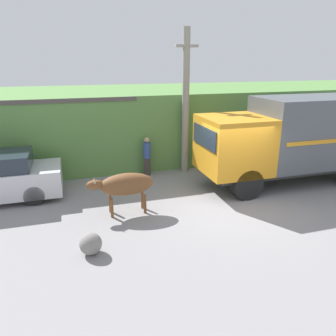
{
  "coord_description": "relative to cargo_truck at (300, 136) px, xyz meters",
  "views": [
    {
      "loc": [
        -5.03,
        -8.96,
        4.5
      ],
      "look_at": [
        -2.1,
        0.64,
        1.19
      ],
      "focal_mm": 35.0,
      "sensor_mm": 36.0,
      "label": 1
    }
  ],
  "objects": [
    {
      "name": "ground_plane",
      "position": [
        -3.15,
        -1.03,
        -1.8
      ],
      "size": [
        60.0,
        60.0,
        0.0
      ],
      "primitive_type": "plane",
      "color": "gray"
    },
    {
      "name": "hillside_embankment",
      "position": [
        -3.15,
        6.11,
        -0.22
      ],
      "size": [
        32.0,
        6.67,
        3.17
      ],
      "color": "#568442",
      "rests_on": "ground_plane"
    },
    {
      "name": "building_backdrop",
      "position": [
        -8.53,
        4.08,
        -0.2
      ],
      "size": [
        5.9,
        2.7,
        3.17
      ],
      "color": "#B2BCAD",
      "rests_on": "ground_plane"
    },
    {
      "name": "cargo_truck",
      "position": [
        0.0,
        0.0,
        0.0
      ],
      "size": [
        7.36,
        2.26,
        3.24
      ],
      "rotation": [
        0.0,
        0.0,
        -0.05
      ],
      "color": "#2D2D2D",
      "rests_on": "ground_plane"
    },
    {
      "name": "brown_cow",
      "position": [
        -6.74,
        -0.79,
        -0.87
      ],
      "size": [
        2.01,
        0.68,
        1.28
      ],
      "rotation": [
        0.0,
        0.0,
        0.05
      ],
      "color": "brown",
      "rests_on": "ground_plane"
    },
    {
      "name": "pedestrian_on_hill",
      "position": [
        -5.28,
        2.45,
        -0.93
      ],
      "size": [
        0.36,
        0.36,
        1.58
      ],
      "rotation": [
        0.0,
        0.0,
        2.97
      ],
      "color": "#38332D",
      "rests_on": "ground_plane"
    },
    {
      "name": "utility_pole",
      "position": [
        -3.65,
        2.47,
        1.14
      ],
      "size": [
        0.9,
        0.28,
        5.7
      ],
      "color": "gray",
      "rests_on": "ground_plane"
    },
    {
      "name": "roadside_rock",
      "position": [
        -7.95,
        -2.79,
        -1.53
      ],
      "size": [
        0.55,
        0.55,
        0.55
      ],
      "color": "gray",
      "rests_on": "ground_plane"
    }
  ]
}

